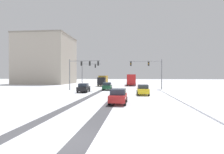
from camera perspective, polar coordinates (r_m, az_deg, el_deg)
The scene contains 14 objects.
ground_plane at distance 9.73m, azimuth -15.83°, elevation -17.93°, with size 300.00×300.00×0.00m, color silver.
wheel_track_left_lane at distance 25.97m, azimuth 0.75°, elevation -6.31°, with size 1.12×37.64×0.01m, color #4C4C51.
wheel_track_right_lane at distance 26.59m, azimuth -7.55°, elevation -6.15°, with size 0.91×37.64×0.01m, color #4C4C51.
sidewalk_kerb_right at distance 25.33m, azimuth 23.71°, elevation -6.39°, with size 4.00×37.64×0.12m, color white.
traffic_signal_far_left at distance 50.30m, azimuth -7.50°, elevation 1.95°, with size 5.11×0.59×6.50m.
traffic_signal_near_left at distance 40.06m, azimuth -9.16°, elevation 2.96°, with size 6.62×0.65×6.50m.
traffic_signal_near_right at distance 40.89m, azimuth 11.43°, elevation 2.72°, with size 6.91×0.59×6.50m.
car_dark_green_lead at distance 39.65m, azimuth -1.47°, elevation -2.79°, with size 1.95×4.16×1.62m.
car_black_second at distance 34.88m, azimuth -8.57°, elevation -3.24°, with size 1.96×4.16×1.62m.
car_yellow_cab_third at distance 30.15m, azimuth 9.30°, elevation -3.82°, with size 1.89×4.13×1.62m.
car_red_fourth at distance 20.56m, azimuth 1.89°, elevation -5.82°, with size 1.91×4.14×1.62m.
bus_oncoming at distance 59.22m, azimuth 5.74°, elevation -0.57°, with size 2.86×11.05×3.38m.
box_truck_delivery at distance 55.47m, azimuth -2.76°, elevation -1.01°, with size 2.39×7.43×3.02m.
office_building_far_left_block at distance 75.44m, azimuth -19.17°, elevation 4.93°, with size 18.32×17.95×17.93m.
Camera 1 is at (3.45, -8.57, 3.07)m, focal length 30.29 mm.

